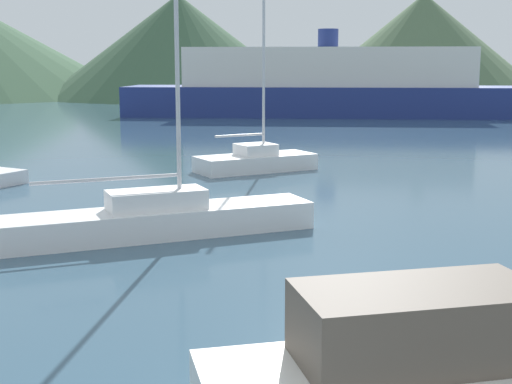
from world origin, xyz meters
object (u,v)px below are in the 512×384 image
at_px(motorboat_near, 494,372).
at_px(sailboat_inner, 256,159).
at_px(ferry_distant, 327,86).
at_px(sailboat_outer, 157,218).

bearing_deg(motorboat_near, sailboat_inner, 85.22).
distance_m(sailboat_inner, ferry_distant, 33.91).
relative_size(motorboat_near, ferry_distant, 0.22).
bearing_deg(sailboat_inner, sailboat_outer, -131.39).
xyz_separation_m(motorboat_near, sailboat_outer, (-5.08, 10.41, -0.10)).
distance_m(motorboat_near, sailboat_inner, 22.23).
relative_size(sailboat_inner, sailboat_outer, 1.15).
relative_size(motorboat_near, sailboat_inner, 0.80).
height_order(motorboat_near, ferry_distant, ferry_distant).
bearing_deg(sailboat_inner, motorboat_near, -110.60).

